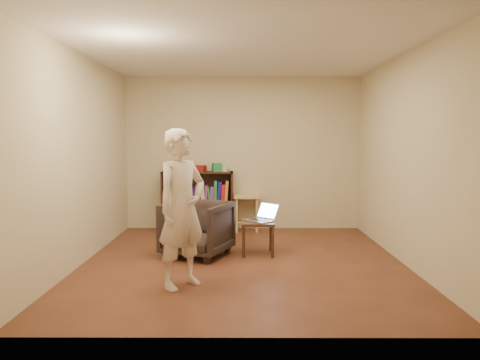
{
  "coord_description": "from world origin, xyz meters",
  "views": [
    {
      "loc": [
        -0.01,
        -5.78,
        1.55
      ],
      "look_at": [
        -0.04,
        0.35,
        1.01
      ],
      "focal_mm": 35.0,
      "sensor_mm": 36.0,
      "label": 1
    }
  ],
  "objects_px": {
    "bookshelf": "(198,204)",
    "laptop": "(263,217)",
    "stool": "(247,202)",
    "person": "(182,209)",
    "armchair": "(197,229)",
    "side_table": "(258,227)"
  },
  "relations": [
    {
      "from": "bookshelf",
      "to": "laptop",
      "type": "relative_size",
      "value": 2.42
    },
    {
      "from": "person",
      "to": "bookshelf",
      "type": "bearing_deg",
      "value": 43.72
    },
    {
      "from": "armchair",
      "to": "person",
      "type": "bearing_deg",
      "value": -68.92
    },
    {
      "from": "armchair",
      "to": "side_table",
      "type": "distance_m",
      "value": 0.81
    },
    {
      "from": "armchair",
      "to": "laptop",
      "type": "bearing_deg",
      "value": 32.11
    },
    {
      "from": "person",
      "to": "laptop",
      "type": "bearing_deg",
      "value": 9.13
    },
    {
      "from": "stool",
      "to": "person",
      "type": "distance_m",
      "value": 3.1
    },
    {
      "from": "side_table",
      "to": "person",
      "type": "bearing_deg",
      "value": -121.19
    },
    {
      "from": "stool",
      "to": "armchair",
      "type": "bearing_deg",
      "value": -111.56
    },
    {
      "from": "laptop",
      "to": "stool",
      "type": "bearing_deg",
      "value": 142.75
    },
    {
      "from": "armchair",
      "to": "side_table",
      "type": "height_order",
      "value": "armchair"
    },
    {
      "from": "armchair",
      "to": "side_table",
      "type": "bearing_deg",
      "value": 29.19
    },
    {
      "from": "laptop",
      "to": "person",
      "type": "xyz_separation_m",
      "value": [
        -0.91,
        -1.44,
        0.33
      ]
    },
    {
      "from": "stool",
      "to": "laptop",
      "type": "xyz_separation_m",
      "value": [
        0.2,
        -1.56,
        0.01
      ]
    },
    {
      "from": "bookshelf",
      "to": "stool",
      "type": "bearing_deg",
      "value": -4.39
    },
    {
      "from": "bookshelf",
      "to": "side_table",
      "type": "bearing_deg",
      "value": -60.16
    },
    {
      "from": "laptop",
      "to": "person",
      "type": "bearing_deg",
      "value": -76.77
    },
    {
      "from": "laptop",
      "to": "person",
      "type": "height_order",
      "value": "person"
    },
    {
      "from": "bookshelf",
      "to": "armchair",
      "type": "distance_m",
      "value": 1.79
    },
    {
      "from": "bookshelf",
      "to": "armchair",
      "type": "bearing_deg",
      "value": -84.98
    },
    {
      "from": "laptop",
      "to": "bookshelf",
      "type": "bearing_deg",
      "value": 167.87
    },
    {
      "from": "bookshelf",
      "to": "stool",
      "type": "distance_m",
      "value": 0.84
    }
  ]
}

